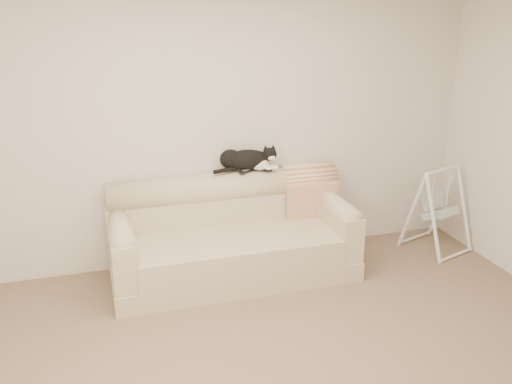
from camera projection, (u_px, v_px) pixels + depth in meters
ground_plane at (288, 376)px, 3.90m from camera, size 5.00×5.00×0.00m
room_shell at (293, 162)px, 3.40m from camera, size 5.04×4.04×2.60m
sofa at (231, 238)px, 5.25m from camera, size 2.20×0.93×0.90m
remote_a at (247, 171)px, 5.33m from camera, size 0.18×0.14×0.03m
remote_b at (263, 170)px, 5.37m from camera, size 0.18×0.11×0.02m
tuxedo_cat at (247, 159)px, 5.32m from camera, size 0.62×0.26×0.24m
throw_blanket at (308, 183)px, 5.56m from camera, size 0.52×0.38×0.58m
baby_swing at (438, 209)px, 5.74m from camera, size 0.67×0.69×0.86m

